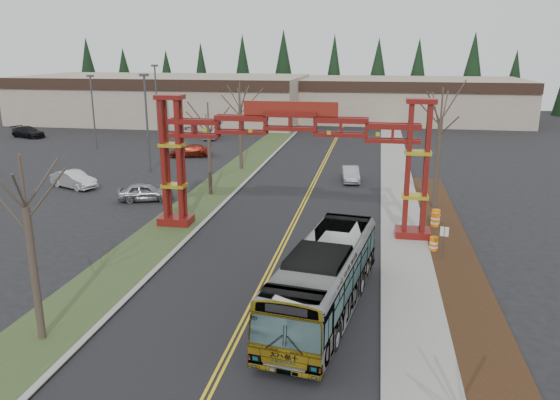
% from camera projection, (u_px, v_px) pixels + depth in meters
% --- Properties ---
extents(ground, '(200.00, 200.00, 0.00)m').
position_uv_depth(ground, '(210.00, 391.00, 19.45)').
color(ground, black).
rests_on(ground, ground).
extents(road, '(12.00, 110.00, 0.02)m').
position_uv_depth(road, '(304.00, 203.00, 43.16)').
color(road, black).
rests_on(road, ground).
extents(lane_line_left, '(0.12, 100.00, 0.01)m').
position_uv_depth(lane_line_left, '(302.00, 203.00, 43.18)').
color(lane_line_left, yellow).
rests_on(lane_line_left, road).
extents(lane_line_right, '(0.12, 100.00, 0.01)m').
position_uv_depth(lane_line_right, '(305.00, 203.00, 43.14)').
color(lane_line_right, yellow).
rests_on(lane_line_right, road).
extents(curb_right, '(0.30, 110.00, 0.15)m').
position_uv_depth(curb_right, '(383.00, 206.00, 42.10)').
color(curb_right, '#999994').
rests_on(curb_right, ground).
extents(sidewalk_right, '(2.60, 110.00, 0.14)m').
position_uv_depth(sidewalk_right, '(402.00, 207.00, 41.86)').
color(sidewalk_right, gray).
rests_on(sidewalk_right, ground).
extents(landscape_strip, '(2.60, 50.00, 0.12)m').
position_uv_depth(landscape_strip, '(466.00, 292.00, 27.19)').
color(landscape_strip, black).
rests_on(landscape_strip, ground).
extents(grass_median, '(4.00, 110.00, 0.08)m').
position_uv_depth(grass_median, '(207.00, 198.00, 44.51)').
color(grass_median, '#2F4824').
rests_on(grass_median, ground).
extents(curb_left, '(0.30, 110.00, 0.15)m').
position_uv_depth(curb_left, '(229.00, 199.00, 44.19)').
color(curb_left, '#999994').
rests_on(curb_left, ground).
extents(gateway_arch, '(18.20, 1.60, 8.90)m').
position_uv_depth(gateway_arch, '(290.00, 143.00, 34.93)').
color(gateway_arch, '#64110D').
rests_on(gateway_arch, ground).
extents(retail_building_west, '(46.00, 22.30, 7.50)m').
position_uv_depth(retail_building_west, '(165.00, 98.00, 91.80)').
color(retail_building_west, tan).
rests_on(retail_building_west, ground).
extents(retail_building_east, '(38.00, 20.30, 7.00)m').
position_uv_depth(retail_building_east, '(406.00, 99.00, 92.67)').
color(retail_building_east, tan).
rests_on(retail_building_east, ground).
extents(conifer_treeline, '(116.10, 5.60, 13.00)m').
position_uv_depth(conifer_treeline, '(352.00, 78.00, 104.96)').
color(conifer_treeline, black).
rests_on(conifer_treeline, ground).
extents(transit_bus, '(4.53, 12.22, 3.33)m').
position_uv_depth(transit_bus, '(324.00, 278.00, 24.88)').
color(transit_bus, '#94979B').
rests_on(transit_bus, ground).
extents(silver_sedan, '(1.96, 4.32, 1.37)m').
position_uv_depth(silver_sedan, '(351.00, 174.00, 50.07)').
color(silver_sedan, '#A5A8AD').
rests_on(silver_sedan, ground).
extents(parked_car_near_a, '(4.60, 2.90, 1.46)m').
position_uv_depth(parked_car_near_a, '(146.00, 192.00, 43.64)').
color(parked_car_near_a, gray).
rests_on(parked_car_near_a, ground).
extents(parked_car_near_b, '(4.86, 3.25, 1.51)m').
position_uv_depth(parked_car_near_b, '(74.00, 179.00, 47.70)').
color(parked_car_near_b, silver).
rests_on(parked_car_near_b, ground).
extents(parked_car_mid_a, '(5.08, 3.12, 1.38)m').
position_uv_depth(parked_car_mid_a, '(190.00, 151.00, 61.65)').
color(parked_car_mid_a, maroon).
rests_on(parked_car_mid_a, ground).
extents(parked_car_far_a, '(2.13, 4.60, 1.46)m').
position_uv_depth(parked_car_far_a, '(211.00, 134.00, 73.73)').
color(parked_car_far_a, '#9EA0A5').
rests_on(parked_car_far_a, ground).
extents(parked_car_far_b, '(2.95, 4.74, 1.22)m').
position_uv_depth(parked_car_far_b, '(189.00, 131.00, 77.26)').
color(parked_car_far_b, silver).
rests_on(parked_car_far_b, ground).
extents(parked_car_far_c, '(5.63, 3.73, 1.52)m').
position_uv_depth(parked_car_far_c, '(28.00, 132.00, 75.09)').
color(parked_car_far_c, black).
rests_on(parked_car_far_c, ground).
extents(bare_tree_median_near, '(3.17, 3.17, 7.87)m').
position_uv_depth(bare_tree_median_near, '(26.00, 208.00, 21.39)').
color(bare_tree_median_near, '#382D26').
rests_on(bare_tree_median_near, ground).
extents(bare_tree_median_mid, '(3.13, 3.13, 7.66)m').
position_uv_depth(bare_tree_median_mid, '(209.00, 129.00, 44.09)').
color(bare_tree_median_mid, '#382D26').
rests_on(bare_tree_median_mid, ground).
extents(bare_tree_median_far, '(3.44, 3.44, 8.66)m').
position_uv_depth(bare_tree_median_far, '(240.00, 106.00, 53.79)').
color(bare_tree_median_far, '#382D26').
rests_on(bare_tree_median_far, ground).
extents(bare_tree_right_far, '(3.49, 3.49, 9.13)m').
position_uv_depth(bare_tree_right_far, '(441.00, 120.00, 39.91)').
color(bare_tree_right_far, '#382D26').
rests_on(bare_tree_right_far, ground).
extents(light_pole_near, '(0.83, 0.41, 9.52)m').
position_uv_depth(light_pole_near, '(147.00, 116.00, 52.96)').
color(light_pole_near, '#3F3F44').
rests_on(light_pole_near, ground).
extents(light_pole_mid, '(0.77, 0.38, 8.82)m').
position_uv_depth(light_pole_mid, '(93.00, 107.00, 65.52)').
color(light_pole_mid, '#3F3F44').
rests_on(light_pole_mid, ground).
extents(light_pole_far, '(0.85, 0.42, 9.79)m').
position_uv_depth(light_pole_far, '(156.00, 96.00, 73.60)').
color(light_pole_far, '#3F3F44').
rests_on(light_pole_far, ground).
extents(street_sign, '(0.47, 0.13, 2.06)m').
position_uv_depth(street_sign, '(444.00, 237.00, 30.98)').
color(street_sign, '#3F3F44').
rests_on(street_sign, ground).
extents(barrel_south, '(0.51, 0.51, 0.95)m').
position_uv_depth(barrel_south, '(434.00, 245.00, 32.63)').
color(barrel_south, orange).
rests_on(barrel_south, ground).
extents(barrel_mid, '(0.58, 0.58, 1.08)m').
position_uv_depth(barrel_mid, '(435.00, 220.00, 37.04)').
color(barrel_mid, orange).
rests_on(barrel_mid, ground).
extents(barrel_north, '(0.59, 0.59, 1.09)m').
position_uv_depth(barrel_north, '(436.00, 217.00, 37.71)').
color(barrel_north, orange).
rests_on(barrel_north, ground).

